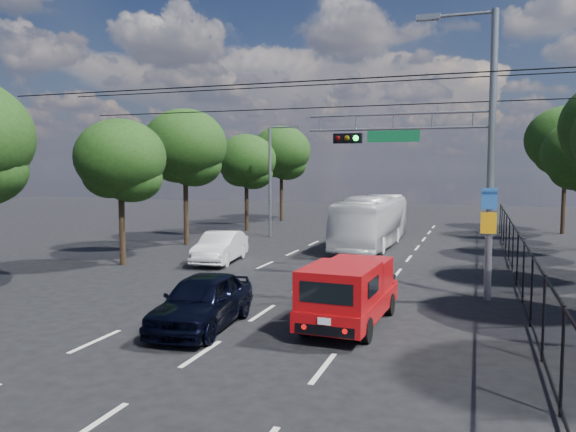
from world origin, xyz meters
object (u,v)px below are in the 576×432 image
at_px(red_pickup, 350,291).
at_px(white_van, 220,247).
at_px(navy_hatchback, 202,301).
at_px(white_bus, 372,221).
at_px(signal_mast, 453,143).

height_order(red_pickup, white_van, red_pickup).
relative_size(navy_hatchback, white_bus, 0.43).
distance_m(navy_hatchback, white_bus, 17.74).
distance_m(signal_mast, white_van, 12.14).
relative_size(red_pickup, white_van, 1.15).
distance_m(red_pickup, white_van, 11.72).
relative_size(red_pickup, navy_hatchback, 1.13).
height_order(white_bus, white_van, white_bus).
bearing_deg(red_pickup, white_van, 133.38).
bearing_deg(white_bus, navy_hatchback, -93.73).
bearing_deg(white_van, signal_mast, -28.26).
xyz_separation_m(navy_hatchback, white_van, (-4.26, 10.03, -0.04)).
relative_size(red_pickup, white_bus, 0.49).
bearing_deg(navy_hatchback, signal_mast, 39.71).
distance_m(white_bus, white_van, 9.58).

